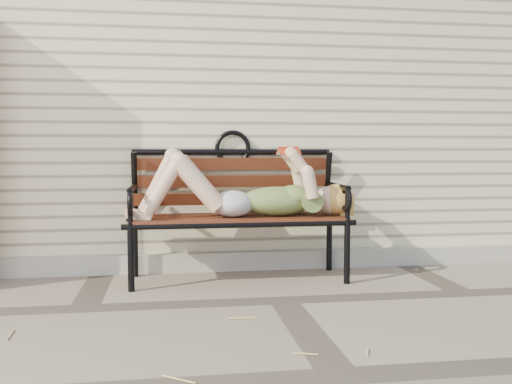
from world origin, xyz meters
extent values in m
plane|color=gray|center=(0.00, 0.00, 0.00)|extent=(80.00, 80.00, 0.00)
cube|color=beige|center=(0.00, 3.00, 1.50)|extent=(8.00, 4.00, 3.00)
cube|color=#B0AC9F|center=(0.00, 0.97, 0.07)|extent=(8.00, 0.10, 0.15)
cylinder|color=black|center=(-0.99, 0.39, 0.23)|extent=(0.05, 0.05, 0.47)
cylinder|color=black|center=(-0.99, 0.85, 0.23)|extent=(0.05, 0.05, 0.47)
cylinder|color=black|center=(0.55, 0.39, 0.23)|extent=(0.05, 0.05, 0.47)
cylinder|color=black|center=(0.55, 0.85, 0.23)|extent=(0.05, 0.05, 0.47)
cube|color=#5C2B17|center=(-0.22, 0.62, 0.47)|extent=(1.58, 0.51, 0.03)
cylinder|color=black|center=(-0.22, 0.39, 0.45)|extent=(1.66, 0.04, 0.04)
cylinder|color=black|center=(-0.22, 0.85, 0.45)|extent=(1.66, 0.04, 0.04)
torus|color=black|center=(-0.22, 0.97, 0.99)|extent=(0.29, 0.04, 0.29)
ellipsoid|color=#0A3F46|center=(0.07, 0.59, 0.59)|extent=(0.56, 0.32, 0.22)
ellipsoid|color=#0A3F46|center=(0.20, 0.59, 0.63)|extent=(0.27, 0.31, 0.17)
ellipsoid|color=#B9B9BF|center=(-0.26, 0.59, 0.58)|extent=(0.31, 0.35, 0.20)
sphere|color=beige|center=(0.48, 0.59, 0.59)|extent=(0.23, 0.23, 0.23)
ellipsoid|color=tan|center=(0.53, 0.59, 0.60)|extent=(0.26, 0.26, 0.24)
cube|color=#A52512|center=(0.15, 0.59, 0.99)|extent=(0.15, 0.02, 0.02)
cube|color=silver|center=(0.15, 0.54, 0.96)|extent=(0.15, 0.09, 0.05)
cube|color=silver|center=(0.15, 0.63, 0.96)|extent=(0.15, 0.09, 0.05)
cube|color=#A52512|center=(0.15, 0.54, 0.96)|extent=(0.16, 0.10, 0.05)
cube|color=#A52512|center=(0.15, 0.64, 0.96)|extent=(0.16, 0.10, 0.05)
cylinder|color=tan|center=(-0.51, -0.83, 0.01)|extent=(0.12, 0.10, 0.01)
cylinder|color=tan|center=(-1.57, -0.61, 0.01)|extent=(0.10, 0.11, 0.01)
cylinder|color=tan|center=(-0.59, -1.23, 0.01)|extent=(0.02, 0.08, 0.01)
cylinder|color=tan|center=(-0.85, -0.18, 0.01)|extent=(0.03, 0.17, 0.01)
cylinder|color=tan|center=(-0.68, -0.92, 0.01)|extent=(0.12, 0.09, 0.01)
cylinder|color=tan|center=(-0.66, -0.81, 0.01)|extent=(0.06, 0.08, 0.01)
cylinder|color=tan|center=(-1.67, -0.15, 0.01)|extent=(0.17, 0.03, 0.01)
cylinder|color=tan|center=(-0.32, -0.69, 0.01)|extent=(0.10, 0.07, 0.01)
cylinder|color=tan|center=(-0.17, -0.10, 0.01)|extent=(0.09, 0.11, 0.01)
camera|label=1|loc=(-0.72, -3.56, 0.97)|focal=40.00mm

